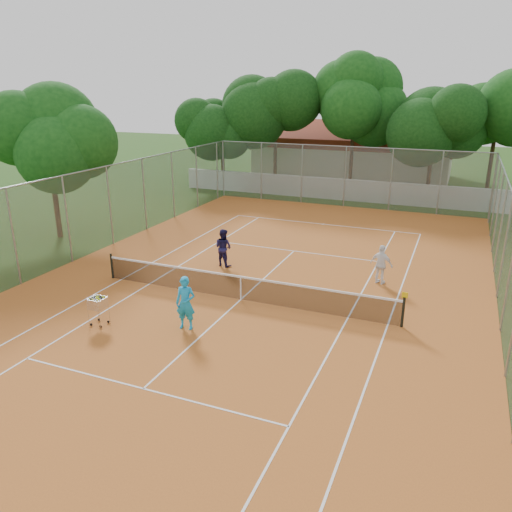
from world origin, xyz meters
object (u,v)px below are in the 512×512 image
at_px(player_near, 186,303).
at_px(player_far_right, 381,265).
at_px(clubhouse, 353,152).
at_px(ball_hopper, 98,310).
at_px(tennis_net, 241,288).
at_px(player_far_left, 223,247).

relative_size(player_near, player_far_right, 1.11).
height_order(clubhouse, player_far_right, clubhouse).
bearing_deg(ball_hopper, player_near, 0.79).
xyz_separation_m(player_near, ball_hopper, (-2.85, -0.92, -0.37)).
distance_m(tennis_net, player_near, 2.96).
bearing_deg(player_far_right, ball_hopper, 58.77).
bearing_deg(clubhouse, ball_hopper, -92.75).
distance_m(player_near, player_far_left, 6.25).
bearing_deg(player_far_left, clubhouse, -76.18).
relative_size(player_far_left, player_far_right, 1.04).
xyz_separation_m(player_near, player_far_right, (5.33, 6.55, -0.09)).
relative_size(player_far_left, ball_hopper, 1.58).
bearing_deg(clubhouse, tennis_net, -86.05).
bearing_deg(player_far_left, tennis_net, 139.99).
bearing_deg(clubhouse, player_far_right, -75.36).
bearing_deg(tennis_net, player_near, -104.18).
height_order(tennis_net, ball_hopper, ball_hopper).
distance_m(player_near, player_far_right, 8.44).
relative_size(player_near, player_far_left, 1.07).
bearing_deg(ball_hopper, tennis_net, 29.47).
bearing_deg(ball_hopper, player_far_left, 62.56).
relative_size(tennis_net, player_near, 6.53).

